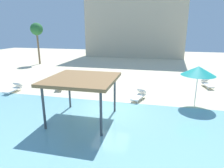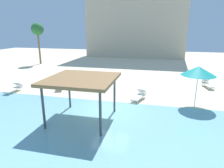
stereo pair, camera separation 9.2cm
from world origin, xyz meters
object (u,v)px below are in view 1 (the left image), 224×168
object	(u,v)px
shade_pavilion	(82,81)
lounge_chair_3	(14,89)
beach_umbrella_teal_0	(198,71)
lounge_chair_0	(60,85)
lounge_chair_1	(139,96)
palm_tree_2	(37,30)
lounge_chair_2	(207,84)

from	to	relation	value
shade_pavilion	lounge_chair_3	xyz separation A→B (m)	(-8.04, 3.79, -2.18)
lounge_chair_3	shade_pavilion	bearing A→B (deg)	64.52
beach_umbrella_teal_0	lounge_chair_0	distance (m)	11.97
lounge_chair_1	lounge_chair_3	bearing A→B (deg)	-70.46
beach_umbrella_teal_0	palm_tree_2	size ratio (longest dim) A/B	0.46
lounge_chair_1	lounge_chair_2	distance (m)	7.88
lounge_chair_1	shade_pavilion	bearing A→B (deg)	-17.83
lounge_chair_0	palm_tree_2	size ratio (longest dim) A/B	0.31
shade_pavilion	lounge_chair_2	world-z (taller)	shade_pavilion
lounge_chair_0	lounge_chair_1	world-z (taller)	same
lounge_chair_2	palm_tree_2	xyz separation A→B (m)	(-23.45, 8.23, 4.97)
lounge_chair_0	lounge_chair_3	size ratio (longest dim) A/B	1.05
beach_umbrella_teal_0	lounge_chair_1	world-z (taller)	beach_umbrella_teal_0
shade_pavilion	lounge_chair_3	size ratio (longest dim) A/B	2.08
beach_umbrella_teal_0	lounge_chair_3	world-z (taller)	beach_umbrella_teal_0
lounge_chair_3	lounge_chair_0	bearing A→B (deg)	118.02
palm_tree_2	lounge_chair_0	bearing A→B (deg)	-50.68
shade_pavilion	lounge_chair_3	bearing A→B (deg)	154.76
shade_pavilion	lounge_chair_0	distance (m)	7.59
lounge_chair_2	lounge_chair_3	bearing A→B (deg)	-80.85
lounge_chair_0	lounge_chair_3	xyz separation A→B (m)	(-3.50, -1.88, 0.00)
beach_umbrella_teal_0	lounge_chair_3	distance (m)	15.32
lounge_chair_1	lounge_chair_3	world-z (taller)	same
shade_pavilion	lounge_chair_2	xyz separation A→B (m)	(9.07, 9.45, -2.18)
shade_pavilion	beach_umbrella_teal_0	distance (m)	8.22
shade_pavilion	beach_umbrella_teal_0	world-z (taller)	beach_umbrella_teal_0
shade_pavilion	palm_tree_2	size ratio (longest dim) A/B	0.62
shade_pavilion	lounge_chair_1	xyz separation A→B (m)	(2.99, 4.42, -2.18)
beach_umbrella_teal_0	lounge_chair_1	size ratio (longest dim) A/B	1.47
shade_pavilion	lounge_chair_1	world-z (taller)	shade_pavilion
lounge_chair_2	lounge_chair_0	bearing A→B (deg)	-83.63
shade_pavilion	lounge_chair_0	world-z (taller)	shade_pavilion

